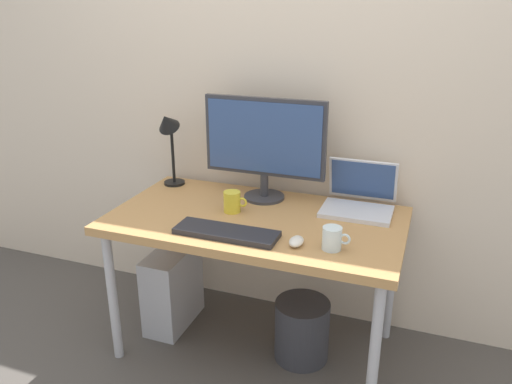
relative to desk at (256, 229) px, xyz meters
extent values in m
plane|color=#4C4742|center=(0.00, 0.00, -0.64)|extent=(6.00, 6.00, 0.00)
cube|color=beige|center=(0.00, 0.42, 0.66)|extent=(4.40, 0.04, 2.60)
cube|color=#B7844C|center=(0.00, 0.00, 0.04)|extent=(1.32, 0.73, 0.04)
cylinder|color=#B2B2B7|center=(-0.60, -0.30, -0.31)|extent=(0.04, 0.04, 0.67)
cylinder|color=#B2B2B7|center=(0.60, -0.30, -0.31)|extent=(0.04, 0.04, 0.67)
cylinder|color=#B2B2B7|center=(-0.60, 0.30, -0.31)|extent=(0.04, 0.04, 0.67)
cylinder|color=#B2B2B7|center=(0.60, 0.30, -0.31)|extent=(0.04, 0.04, 0.67)
cylinder|color=#333338|center=(-0.04, 0.23, 0.07)|extent=(0.20, 0.20, 0.01)
cylinder|color=#333338|center=(-0.04, 0.23, 0.13)|extent=(0.04, 0.04, 0.11)
cube|color=#333338|center=(-0.04, 0.23, 0.37)|extent=(0.60, 0.03, 0.38)
cube|color=#334C7F|center=(-0.04, 0.22, 0.37)|extent=(0.56, 0.01, 0.34)
cube|color=silver|center=(0.42, 0.19, 0.07)|extent=(0.32, 0.22, 0.02)
cube|color=silver|center=(0.42, 0.33, 0.18)|extent=(0.32, 0.06, 0.21)
cube|color=#334C7F|center=(0.42, 0.32, 0.19)|extent=(0.30, 0.05, 0.18)
cylinder|color=black|center=(-0.56, 0.26, 0.07)|extent=(0.11, 0.11, 0.01)
cylinder|color=black|center=(-0.56, 0.26, 0.23)|extent=(0.02, 0.02, 0.30)
cone|color=black|center=(-0.56, 0.22, 0.41)|extent=(0.11, 0.14, 0.13)
cube|color=#232328|center=(-0.05, -0.22, 0.07)|extent=(0.44, 0.14, 0.02)
ellipsoid|color=silver|center=(0.25, -0.21, 0.08)|extent=(0.06, 0.09, 0.03)
cylinder|color=yellow|center=(-0.12, 0.02, 0.11)|extent=(0.08, 0.08, 0.10)
torus|color=yellow|center=(-0.07, 0.02, 0.12)|extent=(0.05, 0.01, 0.05)
cylinder|color=silver|center=(0.39, -0.20, 0.11)|extent=(0.08, 0.08, 0.09)
torus|color=silver|center=(0.44, -0.20, 0.11)|extent=(0.05, 0.01, 0.05)
cube|color=#B2B2B7|center=(-0.48, 0.04, -0.43)|extent=(0.18, 0.36, 0.42)
cylinder|color=#333338|center=(0.23, 0.00, -0.49)|extent=(0.26, 0.26, 0.30)
camera|label=1|loc=(0.72, -1.97, 0.98)|focal=35.37mm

